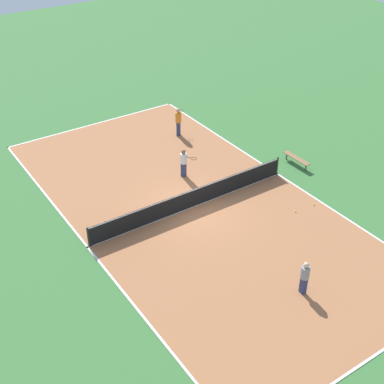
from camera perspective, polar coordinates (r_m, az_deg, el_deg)
The scene contains 9 objects.
ground_plane at distance 26.35m, azimuth -0.00°, elevation -1.63°, with size 80.00×80.00×0.00m, color #3D7538.
court_surface at distance 26.34m, azimuth -0.00°, elevation -1.62°, with size 11.29×22.36×0.02m.
tennis_net at distance 26.04m, azimuth -0.00°, elevation -0.63°, with size 11.09×0.10×1.05m.
bench at distance 30.19m, azimuth 11.08°, elevation 3.50°, with size 0.36×1.84×0.45m.
player_center_orange at distance 32.48m, azimuth -1.46°, elevation 7.71°, with size 0.90×0.89×1.79m.
player_near_white at distance 28.31m, azimuth -0.89°, elevation 3.30°, with size 0.76×0.97×1.60m.
player_baseline_gray at distance 21.59m, azimuth 11.93°, elevation -8.75°, with size 0.40×0.40×1.54m.
tennis_ball_midcourt at distance 27.14m, azimuth 12.91°, elevation -1.30°, with size 0.07×0.07×0.07m, color #CCE033.
tennis_ball_right_alley at distance 26.44m, azimuth 10.99°, elevation -2.05°, with size 0.07×0.07×0.07m, color #CCE033.
Camera 1 is at (12.04, 17.91, 15.12)m, focal length 50.00 mm.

